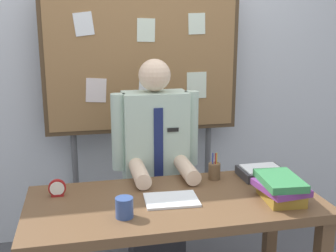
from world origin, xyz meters
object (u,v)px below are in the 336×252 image
bulletin_board (143,64)px  desk_clock (57,189)px  desk (175,217)px  pen_holder (214,171)px  paper_tray (262,172)px  book_stack (281,188)px  coffee_mug (124,208)px  open_notebook (171,200)px  person (156,179)px

bulletin_board → desk_clock: size_ratio=20.97×
desk → pen_holder: bearing=38.4°
desk → paper_tray: bearing=19.4°
desk → pen_holder: 0.40m
desk → book_stack: size_ratio=5.08×
book_stack → coffee_mug: 0.80m
pen_holder → paper_tray: size_ratio=0.62×
open_notebook → bulletin_board: bearing=88.7°
pen_holder → paper_tray: 0.29m
desk_clock → coffee_mug: coffee_mug is taller
coffee_mug → pen_holder: bearing=34.0°
paper_tray → desk_clock: bearing=-178.4°
desk_clock → paper_tray: size_ratio=0.35×
open_notebook → coffee_mug: coffee_mug is taller
desk_clock → pen_holder: 0.89m
person → desk_clock: person is taller
bulletin_board → desk_clock: (-0.59, -0.82, -0.57)m
paper_tray → book_stack: bearing=-99.0°
open_notebook → pen_holder: bearing=38.7°
desk → bulletin_board: 1.22m
book_stack → paper_tray: size_ratio=1.15×
bulletin_board → desk_clock: bearing=-125.9°
open_notebook → pen_holder: (0.31, 0.25, 0.04)m
desk → desk_clock: (-0.59, 0.17, 0.14)m
person → coffee_mug: 0.75m
desk → pen_holder: (0.29, 0.23, 0.15)m
desk → open_notebook: size_ratio=5.60×
desk_clock → paper_tray: bearing=1.6°
open_notebook → person: bearing=87.7°
coffee_mug → pen_holder: size_ratio=0.61×
desk → book_stack: (0.52, -0.13, 0.17)m
desk → paper_tray: paper_tray is taller
coffee_mug → book_stack: bearing=1.6°
open_notebook → paper_tray: paper_tray is taller
coffee_mug → paper_tray: bearing=22.6°
desk → person: size_ratio=1.06×
person → coffee_mug: bearing=-112.0°
pen_holder → coffee_mug: bearing=-146.0°
person → desk_clock: (-0.59, -0.36, 0.13)m
person → coffee_mug: size_ratio=14.77×
book_stack → pen_holder: bearing=122.8°
person → pen_holder: 0.44m
desk_clock → paper_tray: 1.17m
desk_clock → book_stack: bearing=-15.1°
desk_clock → paper_tray: desk_clock is taller
open_notebook → pen_holder: 0.40m
desk → coffee_mug: coffee_mug is taller
coffee_mug → person: bearing=68.0°
desk → coffee_mug: (-0.28, -0.15, 0.15)m
person → coffee_mug: (-0.28, -0.69, 0.14)m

